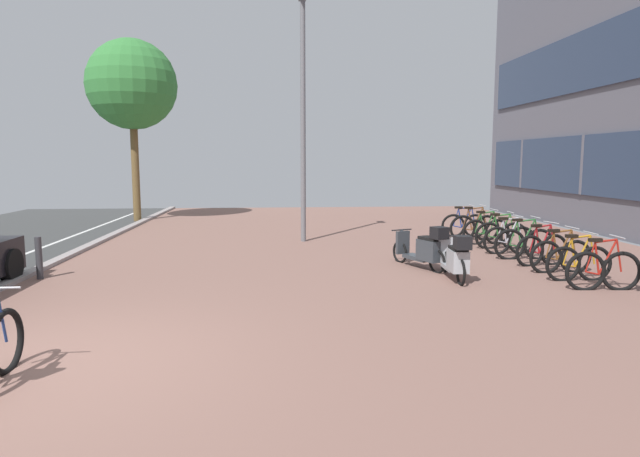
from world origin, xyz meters
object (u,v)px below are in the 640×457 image
at_px(bicycle_rack_03, 542,250).
at_px(lamp_post, 303,108).
at_px(bicycle_rack_08, 474,228).
at_px(street_tree, 132,85).
at_px(bicycle_rack_07, 486,232).
at_px(scooter_near, 455,258).
at_px(bicycle_rack_01, 579,263).
at_px(scooter_mid, 425,249).
at_px(bollard_far, 39,258).
at_px(bicycle_rack_09, 464,225).
at_px(bicycle_rack_05, 509,240).
at_px(bicycle_rack_06, 501,235).
at_px(bicycle_rack_00, 603,270).
at_px(bicycle_rack_02, 561,256).
at_px(bicycle_rack_04, 524,244).

xyz_separation_m(bicycle_rack_03, lamp_post, (-4.94, 3.91, 3.32)).
height_order(bicycle_rack_08, street_tree, street_tree).
distance_m(bicycle_rack_07, scooter_near, 4.83).
distance_m(bicycle_rack_01, scooter_mid, 2.90).
relative_size(bicycle_rack_08, bollard_far, 1.79).
distance_m(bicycle_rack_01, lamp_post, 8.02).
distance_m(bicycle_rack_07, bicycle_rack_09, 1.49).
height_order(bicycle_rack_05, bollard_far, bicycle_rack_05).
relative_size(bicycle_rack_01, bicycle_rack_06, 0.95).
distance_m(bicycle_rack_08, scooter_near, 5.48).
xyz_separation_m(scooter_near, lamp_post, (-2.60, 5.19, 3.24)).
xyz_separation_m(scooter_near, scooter_mid, (-0.29, 1.08, 0.01)).
relative_size(bicycle_rack_05, scooter_mid, 0.79).
relative_size(bicycle_rack_00, bicycle_rack_08, 0.93).
bearing_deg(lamp_post, bicycle_rack_00, -51.35).
height_order(bicycle_rack_09, scooter_near, bicycle_rack_09).
height_order(scooter_near, scooter_mid, scooter_mid).
height_order(bicycle_rack_03, lamp_post, lamp_post).
bearing_deg(scooter_mid, bicycle_rack_08, 57.25).
bearing_deg(scooter_near, bicycle_rack_08, 65.93).
bearing_deg(bollard_far, bicycle_rack_09, 26.36).
height_order(bicycle_rack_08, bicycle_rack_09, bicycle_rack_08).
distance_m(bicycle_rack_02, bicycle_rack_09, 5.22).
relative_size(bicycle_rack_01, bicycle_rack_07, 0.97).
height_order(bicycle_rack_01, street_tree, street_tree).
distance_m(bicycle_rack_02, street_tree, 15.74).
distance_m(bicycle_rack_03, bicycle_rack_05, 1.49).
bearing_deg(bollard_far, bicycle_rack_05, 11.18).
height_order(bicycle_rack_04, lamp_post, lamp_post).
height_order(bicycle_rack_01, bicycle_rack_08, bicycle_rack_08).
bearing_deg(bicycle_rack_07, bicycle_rack_09, 93.23).
relative_size(bicycle_rack_02, bicycle_rack_08, 0.92).
distance_m(bicycle_rack_06, street_tree, 13.98).
xyz_separation_m(scooter_mid, street_tree, (-8.25, 9.84, 4.53)).
bearing_deg(bollard_far, bicycle_rack_01, -5.51).
bearing_deg(scooter_near, bicycle_rack_04, 41.34).
bearing_deg(bicycle_rack_08, bicycle_rack_05, -89.20).
bearing_deg(bicycle_rack_02, bicycle_rack_00, -91.26).
bearing_deg(bicycle_rack_07, scooter_mid, -128.95).
height_order(bicycle_rack_02, bicycle_rack_03, bicycle_rack_03).
height_order(bicycle_rack_04, scooter_mid, bicycle_rack_04).
distance_m(bicycle_rack_00, scooter_mid, 3.31).
relative_size(bicycle_rack_00, bicycle_rack_05, 1.01).
bearing_deg(scooter_near, lamp_post, 116.62).
xyz_separation_m(bicycle_rack_08, street_tree, (-10.78, 5.91, 4.60)).
xyz_separation_m(bicycle_rack_02, bicycle_rack_07, (-0.07, 3.73, 0.01)).
height_order(bicycle_rack_01, scooter_mid, scooter_mid).
distance_m(bicycle_rack_00, bicycle_rack_02, 1.49).
bearing_deg(bicycle_rack_00, bicycle_rack_02, 88.74).
height_order(bicycle_rack_09, bollard_far, bicycle_rack_09).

